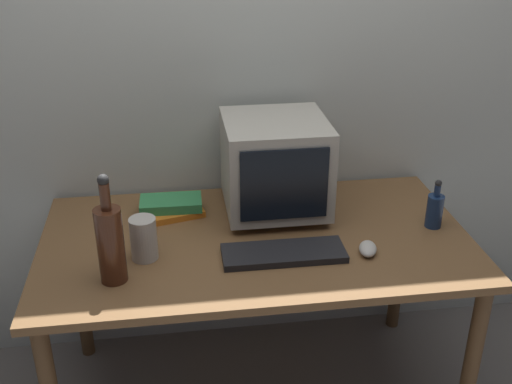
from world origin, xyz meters
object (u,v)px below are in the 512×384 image
keyboard (284,253)px  computer_mouse (368,249)px  crt_monitor (275,165)px  metal_canister (144,239)px  bottle_short (435,209)px  book_stack (172,206)px  bottle_tall (110,242)px

keyboard → computer_mouse: bearing=-3.9°
crt_monitor → metal_canister: bearing=-150.5°
bottle_short → metal_canister: size_ratio=1.26×
book_stack → metal_canister: (-0.10, -0.31, 0.05)m
keyboard → book_stack: bearing=135.4°
metal_canister → bottle_tall: bearing=-128.3°
bottle_tall → bottle_short: bottle_tall is taller
keyboard → metal_canister: metal_canister is taller
book_stack → keyboard: bearing=-45.0°
computer_mouse → bottle_tall: bearing=-160.9°
keyboard → metal_canister: (-0.47, 0.06, 0.06)m
computer_mouse → bottle_tall: 0.86m
keyboard → metal_canister: size_ratio=2.80×
keyboard → book_stack: book_stack is taller
bottle_tall → book_stack: bottle_tall is taller
bottle_tall → bottle_short: bearing=9.5°
crt_monitor → computer_mouse: crt_monitor is taller
bottle_short → keyboard: bearing=-167.5°
crt_monitor → bottle_tall: 0.71m
computer_mouse → metal_canister: size_ratio=0.67×
crt_monitor → bottle_short: bearing=-20.1°
book_stack → metal_canister: size_ratio=1.66×
crt_monitor → keyboard: crt_monitor is taller
crt_monitor → keyboard: bearing=-94.3°
crt_monitor → book_stack: 0.43m
crt_monitor → computer_mouse: (0.26, -0.36, -0.17)m
computer_mouse → bottle_short: bottle_short is taller
keyboard → metal_canister: 0.48m
crt_monitor → metal_canister: (-0.49, -0.28, -0.12)m
keyboard → book_stack: (-0.37, 0.37, 0.02)m
computer_mouse → keyboard: bearing=-168.0°
metal_canister → book_stack: bearing=72.8°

